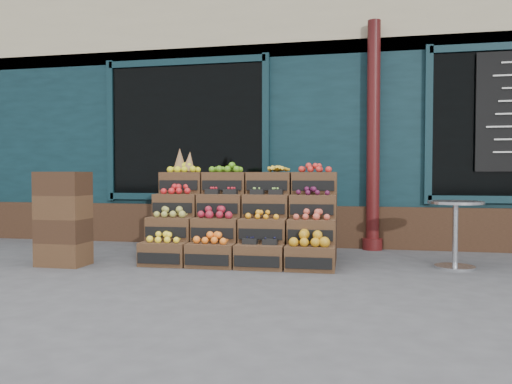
# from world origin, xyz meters

# --- Properties ---
(ground) EXTENTS (60.00, 60.00, 0.00)m
(ground) POSITION_xyz_m (0.00, 0.00, 0.00)
(ground) COLOR #414144
(ground) RESTS_ON ground
(shop_facade) EXTENTS (12.00, 6.24, 4.80)m
(shop_facade) POSITION_xyz_m (0.00, 5.11, 2.40)
(shop_facade) COLOR black
(shop_facade) RESTS_ON ground
(crate_display) EXTENTS (2.27, 1.14, 1.40)m
(crate_display) POSITION_xyz_m (-0.38, 0.81, 0.43)
(crate_display) COLOR #462E1B
(crate_display) RESTS_ON ground
(spare_crates) EXTENTS (0.55, 0.38, 1.09)m
(spare_crates) POSITION_xyz_m (-2.36, 0.06, 0.55)
(spare_crates) COLOR #462E1B
(spare_crates) RESTS_ON ground
(bistro_table) EXTENTS (0.60, 0.60, 0.76)m
(bistro_table) POSITION_xyz_m (2.07, 0.78, 0.47)
(bistro_table) COLOR #B6B8BD
(bistro_table) RESTS_ON ground
(shopkeeper) EXTENTS (0.82, 0.56, 2.19)m
(shopkeeper) POSITION_xyz_m (-1.63, 2.74, 1.09)
(shopkeeper) COLOR #13451A
(shopkeeper) RESTS_ON ground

